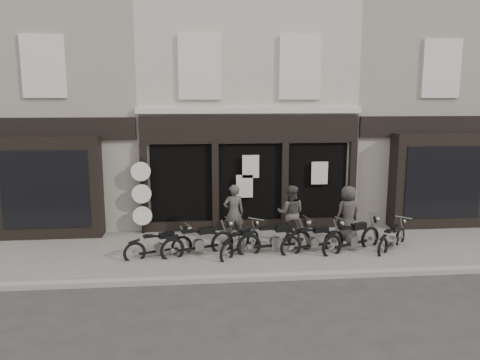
{
  "coord_description": "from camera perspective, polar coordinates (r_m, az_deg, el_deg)",
  "views": [
    {
      "loc": [
        -1.78,
        -12.14,
        4.47
      ],
      "look_at": [
        -0.46,
        1.6,
        2.02
      ],
      "focal_mm": 35.0,
      "sensor_mm": 36.0,
      "label": 1
    }
  ],
  "objects": [
    {
      "name": "neighbour_left",
      "position": [
        18.61,
        -19.89,
        8.14
      ],
      "size": [
        5.6,
        6.73,
        8.34
      ],
      "color": "gray",
      "rests_on": "ground"
    },
    {
      "name": "motorcycle_2",
      "position": [
        13.36,
        0.08,
        -7.81
      ],
      "size": [
        1.41,
        1.66,
        0.94
      ],
      "rotation": [
        0.0,
        0.0,
        0.9
      ],
      "color": "black",
      "rests_on": "ground"
    },
    {
      "name": "man_centre",
      "position": [
        14.41,
        6.21,
        -4.03
      ],
      "size": [
        0.96,
        0.83,
        1.72
      ],
      "primitive_type": "imported",
      "rotation": [
        0.0,
        0.0,
        2.9
      ],
      "color": "#453E38",
      "rests_on": "pavement"
    },
    {
      "name": "man_left",
      "position": [
        14.24,
        -0.77,
        -4.04
      ],
      "size": [
        0.7,
        0.52,
        1.76
      ],
      "primitive_type": "imported",
      "rotation": [
        0.0,
        0.0,
        3.3
      ],
      "color": "#403C35",
      "rests_on": "pavement"
    },
    {
      "name": "motorcycle_3",
      "position": [
        13.46,
        4.36,
        -7.47
      ],
      "size": [
        2.22,
        0.7,
        1.07
      ],
      "rotation": [
        0.0,
        0.0,
        0.17
      ],
      "color": "black",
      "rests_on": "ground"
    },
    {
      "name": "motorcycle_1",
      "position": [
        13.29,
        -5.04,
        -7.75
      ],
      "size": [
        2.09,
        1.03,
        1.04
      ],
      "rotation": [
        0.0,
        0.0,
        0.35
      ],
      "color": "black",
      "rests_on": "ground"
    },
    {
      "name": "motorcycle_5",
      "position": [
        13.95,
        13.54,
        -7.1
      ],
      "size": [
        2.06,
        1.27,
        1.07
      ],
      "rotation": [
        0.0,
        0.0,
        0.47
      ],
      "color": "black",
      "rests_on": "ground"
    },
    {
      "name": "advert_sign_post",
      "position": [
        15.27,
        -11.87,
        -2.37
      ],
      "size": [
        0.62,
        0.4,
        2.55
      ],
      "rotation": [
        0.0,
        0.0,
        0.08
      ],
      "color": "black",
      "rests_on": "ground"
    },
    {
      "name": "pavement",
      "position": [
        13.88,
        2.2,
        -8.48
      ],
      "size": [
        30.0,
        4.2,
        0.12
      ],
      "primitive_type": "cube",
      "color": "#625C56",
      "rests_on": "ground_plane"
    },
    {
      "name": "motorcycle_4",
      "position": [
        13.65,
        8.96,
        -7.44
      ],
      "size": [
        2.02,
        0.9,
        1.0
      ],
      "rotation": [
        0.0,
        0.0,
        0.3
      ],
      "color": "black",
      "rests_on": "ground"
    },
    {
      "name": "central_building",
      "position": [
        18.18,
        0.15,
        8.83
      ],
      "size": [
        7.3,
        6.22,
        8.34
      ],
      "color": "#B7AE9D",
      "rests_on": "ground"
    },
    {
      "name": "man_right",
      "position": [
        14.83,
        13.02,
        -3.9
      ],
      "size": [
        0.96,
        0.78,
        1.68
      ],
      "primitive_type": "imported",
      "rotation": [
        0.0,
        0.0,
        3.49
      ],
      "color": "#37312E",
      "rests_on": "pavement"
    },
    {
      "name": "neighbour_right",
      "position": [
        19.79,
        18.99,
        8.27
      ],
      "size": [
        5.6,
        6.73,
        8.34
      ],
      "color": "gray",
      "rests_on": "ground"
    },
    {
      "name": "ground_plane",
      "position": [
        13.06,
        2.73,
        -9.97
      ],
      "size": [
        90.0,
        90.0,
        0.0
      ],
      "primitive_type": "plane",
      "color": "#2D2B28",
      "rests_on": "ground"
    },
    {
      "name": "kerb",
      "position": [
        11.88,
        3.61,
        -11.72
      ],
      "size": [
        30.0,
        0.25,
        0.13
      ],
      "primitive_type": "cube",
      "color": "gray",
      "rests_on": "ground_plane"
    },
    {
      "name": "motorcycle_6",
      "position": [
        14.42,
        18.06,
        -7.02
      ],
      "size": [
        1.49,
        1.49,
        0.91
      ],
      "rotation": [
        0.0,
        0.0,
        0.79
      ],
      "color": "black",
      "rests_on": "ground"
    },
    {
      "name": "motorcycle_0",
      "position": [
        13.27,
        -9.78,
        -8.09
      ],
      "size": [
        1.87,
        0.92,
        0.94
      ],
      "rotation": [
        0.0,
        0.0,
        0.34
      ],
      "color": "black",
      "rests_on": "ground"
    }
  ]
}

